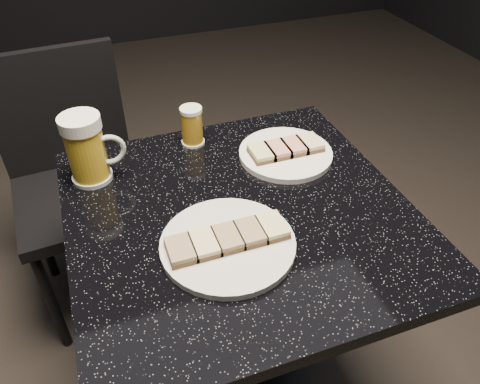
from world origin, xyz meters
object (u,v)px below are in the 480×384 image
(beer_mug, at_px, (87,149))
(beer_tumbler, at_px, (192,126))
(plate_large, at_px, (228,244))
(table, at_px, (240,286))
(chair, at_px, (76,174))
(plate_small, at_px, (286,154))

(beer_mug, bearing_deg, beer_tumbler, 14.49)
(plate_large, height_order, beer_tumbler, beer_tumbler)
(plate_large, distance_m, table, 0.27)
(table, bearing_deg, beer_mug, 141.15)
(plate_large, bearing_deg, chair, 111.36)
(plate_large, distance_m, beer_mug, 0.38)
(plate_large, height_order, chair, chair)
(beer_mug, bearing_deg, table, -38.85)
(plate_large, xyz_separation_m, table, (0.06, 0.09, -0.25))
(plate_small, distance_m, beer_tumbler, 0.24)
(plate_large, relative_size, table, 0.34)
(beer_mug, bearing_deg, chair, 98.88)
(plate_small, xyz_separation_m, beer_mug, (-0.44, 0.07, 0.07))
(plate_large, relative_size, beer_tumbler, 2.63)
(plate_small, bearing_deg, chair, 137.32)
(plate_small, height_order, chair, chair)
(plate_large, distance_m, chair, 0.80)
(plate_small, distance_m, table, 0.34)
(plate_small, distance_m, chair, 0.73)
(table, height_order, beer_mug, beer_mug)
(table, bearing_deg, beer_tumbler, 94.33)
(plate_large, relative_size, chair, 0.30)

